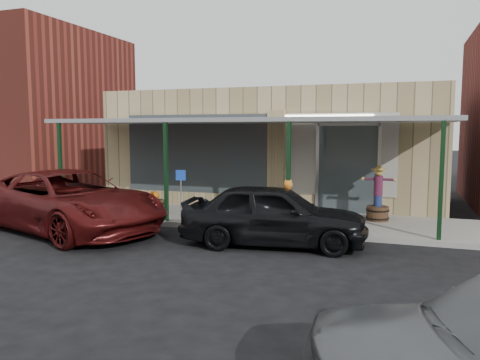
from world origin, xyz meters
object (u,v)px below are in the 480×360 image
(handicap_sign, at_px, (181,188))
(parked_sedan, at_px, (274,214))
(barrel_scarecrow, at_px, (378,202))
(car_maroon, at_px, (69,201))
(barrel_pumpkin, at_px, (154,205))

(handicap_sign, height_order, parked_sedan, handicap_sign)
(barrel_scarecrow, height_order, handicap_sign, barrel_scarecrow)
(barrel_scarecrow, distance_m, car_maroon, 8.72)
(handicap_sign, bearing_deg, parked_sedan, -34.40)
(handicap_sign, xyz_separation_m, car_maroon, (-2.47, -1.88, -0.25))
(barrel_pumpkin, relative_size, parked_sedan, 0.16)
(handicap_sign, distance_m, parked_sedan, 3.63)
(parked_sedan, height_order, car_maroon, car_maroon)
(car_maroon, bearing_deg, barrel_scarecrow, -47.71)
(barrel_pumpkin, height_order, car_maroon, car_maroon)
(barrel_scarecrow, bearing_deg, barrel_pumpkin, -166.13)
(parked_sedan, xyz_separation_m, car_maroon, (-5.72, -0.30, 0.08))
(handicap_sign, xyz_separation_m, parked_sedan, (3.25, -1.59, -0.33))
(handicap_sign, height_order, car_maroon, car_maroon)
(barrel_pumpkin, bearing_deg, barrel_scarecrow, 8.06)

